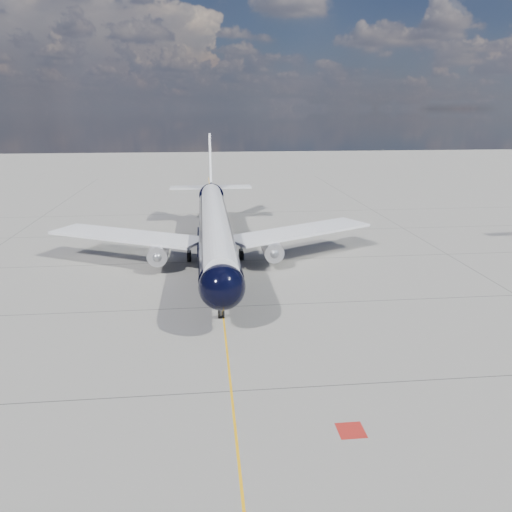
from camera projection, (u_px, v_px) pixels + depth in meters
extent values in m
plane|color=gray|center=(216.00, 250.00, 66.93)|extent=(320.00, 320.00, 0.00)
cube|color=#EFA50C|center=(217.00, 261.00, 62.16)|extent=(0.16, 160.00, 0.01)
cube|color=maroon|center=(351.00, 430.00, 29.46)|extent=(1.60, 1.60, 0.01)
cylinder|color=black|center=(215.00, 229.00, 60.28)|extent=(3.96, 39.05, 3.90)
sphere|color=black|center=(222.00, 287.00, 40.69)|extent=(3.91, 3.91, 3.90)
cone|color=black|center=(211.00, 192.00, 83.13)|extent=(3.92, 7.20, 3.90)
cylinder|color=white|center=(215.00, 221.00, 60.01)|extent=(3.11, 41.11, 3.05)
cube|color=black|center=(222.00, 281.00, 40.33)|extent=(2.47, 1.24, 0.57)
cube|color=white|center=(126.00, 236.00, 60.91)|extent=(19.84, 13.78, 0.33)
cube|color=white|center=(300.00, 231.00, 63.11)|extent=(19.82, 13.82, 0.33)
cube|color=black|center=(215.00, 240.00, 60.69)|extent=(4.33, 10.28, 1.03)
cylinder|color=silver|center=(159.00, 252.00, 58.24)|extent=(2.31, 4.73, 2.30)
cylinder|color=silver|center=(272.00, 249.00, 59.60)|extent=(2.31, 4.73, 2.30)
sphere|color=gray|center=(157.00, 257.00, 56.18)|extent=(1.13, 1.13, 1.13)
sphere|color=gray|center=(274.00, 254.00, 57.54)|extent=(1.13, 1.13, 1.13)
cube|color=white|center=(158.00, 245.00, 58.22)|extent=(0.23, 3.29, 1.13)
cube|color=white|center=(272.00, 242.00, 59.58)|extent=(0.23, 3.29, 1.13)
cube|color=white|center=(210.00, 161.00, 81.16)|extent=(0.34, 6.52, 8.76)
cube|color=white|center=(211.00, 187.00, 82.90)|extent=(13.36, 3.31, 0.23)
cylinder|color=gray|center=(221.00, 305.00, 44.97)|extent=(0.19, 0.19, 2.16)
cylinder|color=black|center=(219.00, 314.00, 45.22)|extent=(0.19, 0.72, 0.72)
cylinder|color=black|center=(223.00, 314.00, 45.26)|extent=(0.19, 0.72, 0.72)
cylinder|color=gray|center=(189.00, 250.00, 62.25)|extent=(0.27, 0.27, 1.95)
cylinder|color=gray|center=(241.00, 248.00, 62.92)|extent=(0.27, 0.27, 1.95)
cylinder|color=black|center=(189.00, 257.00, 61.94)|extent=(0.46, 1.13, 1.13)
cylinder|color=black|center=(189.00, 255.00, 63.02)|extent=(0.46, 1.13, 1.13)
cylinder|color=black|center=(242.00, 256.00, 62.61)|extent=(0.46, 1.13, 1.13)
cylinder|color=black|center=(241.00, 253.00, 63.69)|extent=(0.46, 1.13, 1.13)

